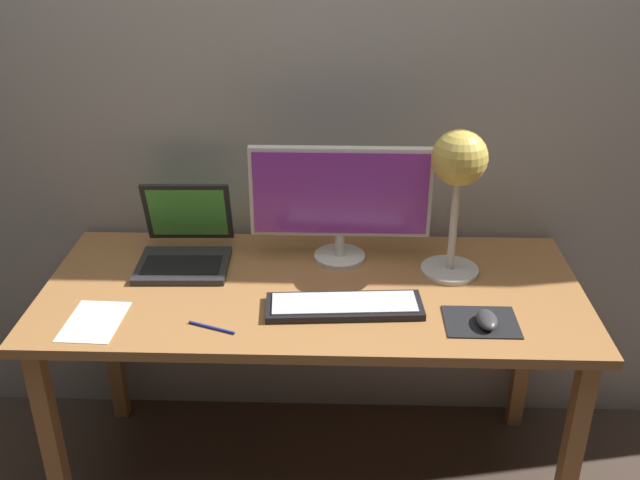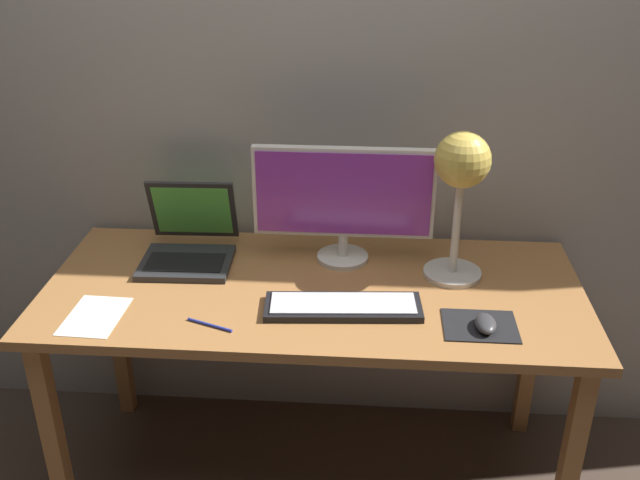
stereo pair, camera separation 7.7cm
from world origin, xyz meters
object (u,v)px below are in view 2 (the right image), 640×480
object	(u,v)px
desk_lamp	(461,174)
mouse	(485,324)
laptop	(190,237)
monitor	(343,198)
keyboard_main	(343,306)
pen	(210,325)

from	to	relation	value
desk_lamp	mouse	xyz separation A→B (m)	(0.06, -0.30, -0.31)
laptop	mouse	size ratio (longest dim) A/B	3.19
monitor	mouse	xyz separation A→B (m)	(0.40, -0.38, -0.19)
monitor	mouse	world-z (taller)	monitor
monitor	desk_lamp	world-z (taller)	desk_lamp
monitor	laptop	xyz separation A→B (m)	(-0.49, -0.01, -0.15)
keyboard_main	mouse	size ratio (longest dim) A/B	4.67
desk_lamp	laptop	bearing A→B (deg)	175.28
mouse	pen	xyz separation A→B (m)	(-0.74, -0.04, -0.02)
desk_lamp	keyboard_main	bearing A→B (deg)	-145.06
desk_lamp	mouse	distance (m)	0.44
monitor	keyboard_main	distance (m)	0.37
laptop	mouse	distance (m)	0.96
mouse	pen	bearing A→B (deg)	-177.18
monitor	laptop	world-z (taller)	monitor
desk_lamp	mouse	size ratio (longest dim) A/B	4.74
monitor	laptop	distance (m)	0.51
monitor	pen	bearing A→B (deg)	-129.59
keyboard_main	laptop	distance (m)	0.59
keyboard_main	laptop	bearing A→B (deg)	149.66
laptop	pen	size ratio (longest dim) A/B	2.19
pen	keyboard_main	bearing A→B (deg)	16.93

